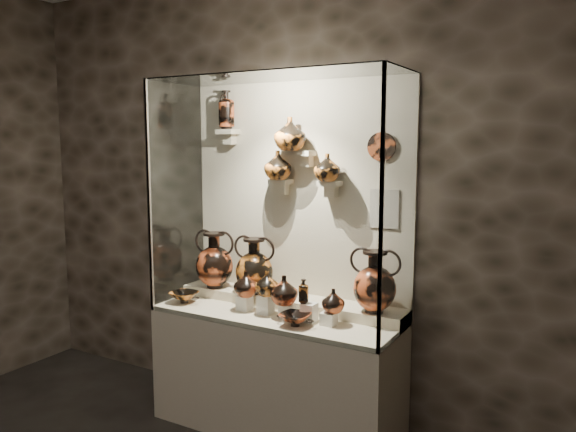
% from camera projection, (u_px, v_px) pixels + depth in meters
% --- Properties ---
extents(wall_back, '(5.00, 0.02, 3.20)m').
position_uv_depth(wall_back, '(299.00, 196.00, 3.97)').
color(wall_back, '#2E261D').
rests_on(wall_back, ground).
extents(plinth, '(1.70, 0.60, 0.80)m').
position_uv_depth(plinth, '(276.00, 373.00, 3.85)').
color(plinth, '#C0B59A').
rests_on(plinth, floor).
extents(front_tier, '(1.68, 0.58, 0.03)m').
position_uv_depth(front_tier, '(276.00, 315.00, 3.80)').
color(front_tier, beige).
rests_on(front_tier, plinth).
extents(rear_tier, '(1.70, 0.25, 0.10)m').
position_uv_depth(rear_tier, '(289.00, 303.00, 3.94)').
color(rear_tier, beige).
rests_on(rear_tier, plinth).
extents(back_panel, '(1.70, 0.03, 1.60)m').
position_uv_depth(back_panel, '(299.00, 196.00, 3.96)').
color(back_panel, '#C0B59A').
rests_on(back_panel, plinth).
extents(glass_front, '(1.70, 0.01, 1.60)m').
position_uv_depth(glass_front, '(251.00, 204.00, 3.44)').
color(glass_front, white).
rests_on(glass_front, plinth).
extents(glass_left, '(0.01, 0.60, 1.60)m').
position_uv_depth(glass_left, '(177.00, 194.00, 4.11)').
color(glass_left, white).
rests_on(glass_left, plinth).
extents(glass_right, '(0.01, 0.60, 1.60)m').
position_uv_depth(glass_right, '(400.00, 207.00, 3.28)').
color(glass_right, white).
rests_on(glass_right, plinth).
extents(glass_top, '(1.70, 0.60, 0.01)m').
position_uv_depth(glass_top, '(275.00, 76.00, 3.59)').
color(glass_top, white).
rests_on(glass_top, back_panel).
extents(frame_post_left, '(0.02, 0.02, 1.60)m').
position_uv_depth(frame_post_left, '(149.00, 197.00, 3.86)').
color(frame_post_left, gray).
rests_on(frame_post_left, plinth).
extents(frame_post_right, '(0.02, 0.02, 1.60)m').
position_uv_depth(frame_post_right, '(381.00, 212.00, 3.03)').
color(frame_post_right, gray).
rests_on(frame_post_right, plinth).
extents(pedestal_a, '(0.09, 0.09, 0.10)m').
position_uv_depth(pedestal_a, '(245.00, 303.00, 3.85)').
color(pedestal_a, silver).
rests_on(pedestal_a, front_tier).
extents(pedestal_b, '(0.09, 0.09, 0.13)m').
position_uv_depth(pedestal_b, '(266.00, 304.00, 3.77)').
color(pedestal_b, silver).
rests_on(pedestal_b, front_tier).
extents(pedestal_c, '(0.09, 0.09, 0.09)m').
position_uv_depth(pedestal_c, '(288.00, 311.00, 3.69)').
color(pedestal_c, silver).
rests_on(pedestal_c, front_tier).
extents(pedestal_d, '(0.09, 0.09, 0.12)m').
position_uv_depth(pedestal_d, '(309.00, 312.00, 3.61)').
color(pedestal_d, silver).
rests_on(pedestal_d, front_tier).
extents(pedestal_e, '(0.09, 0.09, 0.08)m').
position_uv_depth(pedestal_e, '(329.00, 319.00, 3.54)').
color(pedestal_e, silver).
rests_on(pedestal_e, front_tier).
extents(bracket_ul, '(0.14, 0.12, 0.04)m').
position_uv_depth(bracket_ul, '(228.00, 132.00, 4.11)').
color(bracket_ul, '#C0B59A').
rests_on(bracket_ul, back_panel).
extents(bracket_ca, '(0.14, 0.12, 0.04)m').
position_uv_depth(bracket_ca, '(281.00, 182.00, 3.94)').
color(bracket_ca, '#C0B59A').
rests_on(bracket_ca, back_panel).
extents(bracket_cb, '(0.10, 0.12, 0.04)m').
position_uv_depth(bracket_cb, '(306.00, 153.00, 3.81)').
color(bracket_cb, '#C0B59A').
rests_on(bracket_cb, back_panel).
extents(bracket_cc, '(0.14, 0.12, 0.04)m').
position_uv_depth(bracket_cc, '(330.00, 184.00, 3.75)').
color(bracket_cc, '#C0B59A').
rests_on(bracket_cc, back_panel).
extents(amphora_left, '(0.36, 0.36, 0.42)m').
position_uv_depth(amphora_left, '(215.00, 260.00, 4.16)').
color(amphora_left, '#B14722').
rests_on(amphora_left, rear_tier).
extents(amphora_mid, '(0.42, 0.42, 0.40)m').
position_uv_depth(amphora_mid, '(254.00, 266.00, 4.00)').
color(amphora_mid, '#BD6521').
rests_on(amphora_mid, rear_tier).
extents(amphora_right, '(0.41, 0.41, 0.40)m').
position_uv_depth(amphora_right, '(374.00, 281.00, 3.55)').
color(amphora_right, '#B14722').
rests_on(amphora_right, rear_tier).
extents(jug_a, '(0.22, 0.22, 0.18)m').
position_uv_depth(jug_a, '(246.00, 284.00, 3.82)').
color(jug_a, '#B14722').
rests_on(jug_a, pedestal_a).
extents(jug_b, '(0.20, 0.20, 0.17)m').
position_uv_depth(jug_b, '(267.00, 283.00, 3.73)').
color(jug_b, '#BD6521').
rests_on(jug_b, pedestal_b).
extents(jug_c, '(0.23, 0.23, 0.19)m').
position_uv_depth(jug_c, '(284.00, 290.00, 3.66)').
color(jug_c, '#B14722').
rests_on(jug_c, pedestal_c).
extents(jug_e, '(0.19, 0.19, 0.15)m').
position_uv_depth(jug_e, '(333.00, 301.00, 3.53)').
color(jug_e, '#B14722').
rests_on(jug_e, pedestal_e).
extents(lekythos_small, '(0.09, 0.09, 0.18)m').
position_uv_depth(lekythos_small, '(304.00, 290.00, 3.59)').
color(lekythos_small, '#BD6521').
rests_on(lekythos_small, pedestal_d).
extents(kylix_left, '(0.28, 0.25, 0.10)m').
position_uv_depth(kylix_left, '(184.00, 296.00, 4.02)').
color(kylix_left, '#BD6521').
rests_on(kylix_left, front_tier).
extents(kylix_right, '(0.29, 0.26, 0.10)m').
position_uv_depth(kylix_right, '(295.00, 318.00, 3.52)').
color(kylix_right, '#B14722').
rests_on(kylix_right, front_tier).
extents(lekythos_tall, '(0.14, 0.14, 0.32)m').
position_uv_depth(lekythos_tall, '(227.00, 107.00, 4.08)').
color(lekythos_tall, '#B14722').
rests_on(lekythos_tall, bracket_ul).
extents(ovoid_vase_a, '(0.25, 0.25, 0.20)m').
position_uv_depth(ovoid_vase_a, '(278.00, 165.00, 3.88)').
color(ovoid_vase_a, '#BD6521').
rests_on(ovoid_vase_a, bracket_ca).
extents(ovoid_vase_b, '(0.29, 0.29, 0.23)m').
position_uv_depth(ovoid_vase_b, '(290.00, 134.00, 3.79)').
color(ovoid_vase_b, '#BD6521').
rests_on(ovoid_vase_b, bracket_cb).
extents(ovoid_vase_c, '(0.22, 0.22, 0.18)m').
position_uv_depth(ovoid_vase_c, '(327.00, 167.00, 3.70)').
color(ovoid_vase_c, '#BD6521').
rests_on(ovoid_vase_c, bracket_cc).
extents(wall_plate, '(0.18, 0.02, 0.18)m').
position_uv_depth(wall_plate, '(381.00, 147.00, 3.59)').
color(wall_plate, '#A24320').
rests_on(wall_plate, back_panel).
extents(info_placard, '(0.19, 0.01, 0.26)m').
position_uv_depth(info_placard, '(384.00, 209.00, 3.64)').
color(info_placard, beige).
rests_on(info_placard, back_panel).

